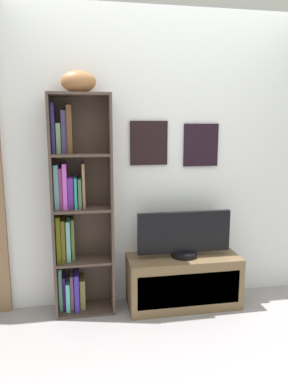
# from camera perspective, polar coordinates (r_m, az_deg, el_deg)

# --- Properties ---
(ground) EXTENTS (5.20, 5.20, 0.04)m
(ground) POSITION_cam_1_polar(r_m,az_deg,el_deg) (2.57, 8.81, -27.35)
(ground) COLOR gray
(back_wall) EXTENTS (4.80, 0.08, 2.52)m
(back_wall) POSITION_cam_1_polar(r_m,az_deg,el_deg) (3.13, 2.76, 5.22)
(back_wall) COLOR silver
(back_wall) RESTS_ON ground
(bookshelf) EXTENTS (0.48, 0.27, 1.79)m
(bookshelf) POSITION_cam_1_polar(r_m,az_deg,el_deg) (2.98, -10.86, -3.04)
(bookshelf) COLOR #483831
(bookshelf) RESTS_ON ground
(football) EXTENTS (0.28, 0.19, 0.17)m
(football) POSITION_cam_1_polar(r_m,az_deg,el_deg) (2.89, -10.37, 16.85)
(football) COLOR #94603A
(football) RESTS_ON bookshelf
(tv_stand) EXTENTS (0.96, 0.38, 0.45)m
(tv_stand) POSITION_cam_1_polar(r_m,az_deg,el_deg) (3.23, 6.25, -13.85)
(tv_stand) COLOR brown
(tv_stand) RESTS_ON ground
(television) EXTENTS (0.80, 0.22, 0.39)m
(television) POSITION_cam_1_polar(r_m,az_deg,el_deg) (3.08, 6.40, -6.74)
(television) COLOR black
(television) RESTS_ON tv_stand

